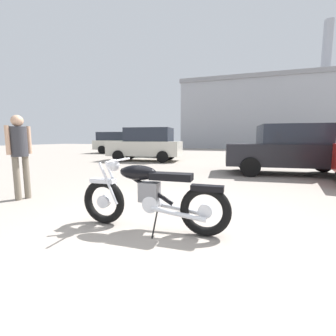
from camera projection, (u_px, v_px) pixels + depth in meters
ground_plane at (162, 231)px, 2.99m from camera, size 80.00×80.00×0.00m
vintage_motorcycle at (150, 196)px, 3.02m from camera, size 2.08×0.62×0.94m
bystander at (19, 148)px, 4.47m from camera, size 0.30×0.45×1.66m
blue_hatchback_right at (146, 144)px, 12.39m from camera, size 4.06×2.17×1.78m
pale_sedan_back at (122, 142)px, 19.00m from camera, size 4.94×2.58×1.74m
red_hatchback_near at (147, 144)px, 16.06m from camera, size 4.45×2.51×1.67m
dark_sedan_left at (290, 150)px, 7.70m from camera, size 4.36×2.27×1.67m
silver_sedan_mid at (312, 142)px, 17.64m from camera, size 4.12×2.31×1.78m
industrial_building at (274, 116)px, 31.17m from camera, size 23.50×13.91×15.69m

